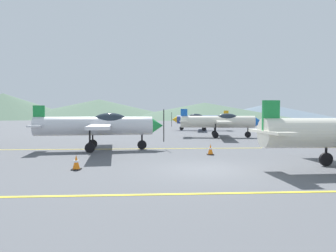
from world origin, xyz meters
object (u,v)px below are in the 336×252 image
(airplane_mid, at_px, (100,125))
(traffic_cone_front, at_px, (210,149))
(airplane_far, at_px, (220,121))
(traffic_cone_side, at_px, (76,163))
(airplane_back, at_px, (200,119))

(airplane_mid, xyz_separation_m, traffic_cone_front, (6.36, -2.43, -1.25))
(traffic_cone_front, bearing_deg, airplane_mid, 159.12)
(airplane_far, height_order, traffic_cone_front, airplane_far)
(traffic_cone_front, xyz_separation_m, traffic_cone_side, (-6.24, -4.02, 0.00))
(airplane_back, bearing_deg, traffic_cone_side, -109.09)
(airplane_far, bearing_deg, traffic_cone_front, -105.99)
(airplane_mid, relative_size, airplane_far, 1.00)
(airplane_back, height_order, traffic_cone_front, airplane_back)
(airplane_back, bearing_deg, traffic_cone_front, -98.51)
(airplane_mid, relative_size, airplane_back, 1.00)
(traffic_cone_front, relative_size, traffic_cone_side, 1.00)
(traffic_cone_side, bearing_deg, airplane_mid, 91.13)
(traffic_cone_side, bearing_deg, traffic_cone_front, 32.79)
(airplane_mid, xyz_separation_m, traffic_cone_side, (0.13, -6.44, -1.25))
(traffic_cone_front, distance_m, traffic_cone_side, 7.42)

